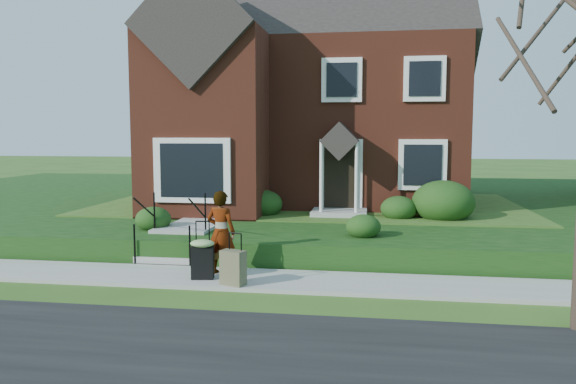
% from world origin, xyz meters
% --- Properties ---
extents(ground, '(120.00, 120.00, 0.00)m').
position_xyz_m(ground, '(0.00, 0.00, 0.00)').
color(ground, '#2D5119').
rests_on(ground, ground).
extents(sidewalk, '(60.00, 1.60, 0.08)m').
position_xyz_m(sidewalk, '(0.00, 0.00, 0.04)').
color(sidewalk, '#9E9B93').
rests_on(sidewalk, ground).
extents(terrace, '(44.00, 20.00, 0.60)m').
position_xyz_m(terrace, '(4.00, 10.90, 0.30)').
color(terrace, '#10360E').
rests_on(terrace, ground).
extents(walkway, '(1.20, 6.00, 0.06)m').
position_xyz_m(walkway, '(-2.50, 5.00, 0.63)').
color(walkway, '#9E9B93').
rests_on(walkway, terrace).
extents(main_house, '(10.40, 10.20, 9.40)m').
position_xyz_m(main_house, '(-0.21, 9.61, 5.26)').
color(main_house, maroon).
rests_on(main_house, terrace).
extents(front_steps, '(1.40, 2.02, 1.50)m').
position_xyz_m(front_steps, '(-2.50, 1.84, 0.47)').
color(front_steps, '#9E9B93').
rests_on(front_steps, ground).
extents(foundation_shrubs, '(9.65, 4.37, 1.23)m').
position_xyz_m(foundation_shrubs, '(0.89, 4.98, 1.11)').
color(foundation_shrubs, '#14330F').
rests_on(foundation_shrubs, terrace).
extents(woman, '(0.71, 0.54, 1.76)m').
position_xyz_m(woman, '(-0.96, 0.24, 0.96)').
color(woman, '#999999').
rests_on(woman, sidewalk).
extents(suitcase_black, '(0.54, 0.47, 1.18)m').
position_xyz_m(suitcase_black, '(-1.22, -0.23, 0.54)').
color(suitcase_black, black).
rests_on(suitcase_black, sidewalk).
extents(suitcase_olive, '(0.53, 0.41, 1.02)m').
position_xyz_m(suitcase_olive, '(-0.49, -0.59, 0.42)').
color(suitcase_olive, brown).
rests_on(suitcase_olive, sidewalk).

